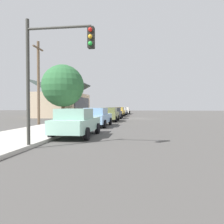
# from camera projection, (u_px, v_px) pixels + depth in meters

# --- Properties ---
(ground_plane) EXTENTS (120.00, 120.00, 0.00)m
(ground_plane) POSITION_uv_depth(u_px,v_px,m) (135.00, 118.00, 30.64)
(ground_plane) COLOR #4C4947
(sidewalk_curb) EXTENTS (60.00, 4.20, 0.16)m
(sidewalk_curb) POSITION_uv_depth(u_px,v_px,m) (96.00, 118.00, 31.39)
(sidewalk_curb) COLOR beige
(sidewalk_curb) RESTS_ON ground
(car_seafoam) EXTENTS (4.43, 2.06, 1.59)m
(car_seafoam) POSITION_uv_depth(u_px,v_px,m) (76.00, 122.00, 12.25)
(car_seafoam) COLOR #9ED1BC
(car_seafoam) RESTS_ON ground
(car_skyblue) EXTENTS (4.83, 2.08, 1.59)m
(car_skyblue) POSITION_uv_depth(u_px,v_px,m) (97.00, 117.00, 18.50)
(car_skyblue) COLOR #8CB7E0
(car_skyblue) RESTS_ON ground
(car_olive) EXTENTS (4.64, 2.01, 1.59)m
(car_olive) POSITION_uv_depth(u_px,v_px,m) (110.00, 114.00, 24.79)
(car_olive) COLOR olive
(car_olive) RESTS_ON ground
(car_charcoal) EXTENTS (4.74, 2.16, 1.59)m
(car_charcoal) POSITION_uv_depth(u_px,v_px,m) (115.00, 113.00, 30.86)
(car_charcoal) COLOR #2D3035
(car_charcoal) RESTS_ON ground
(car_mustard) EXTENTS (4.51, 1.99, 1.59)m
(car_mustard) POSITION_uv_depth(u_px,v_px,m) (119.00, 112.00, 37.42)
(car_mustard) COLOR gold
(car_mustard) RESTS_ON ground
(car_silver) EXTENTS (4.55, 2.03, 1.59)m
(car_silver) POSITION_uv_depth(u_px,v_px,m) (122.00, 111.00, 43.73)
(car_silver) COLOR silver
(car_silver) RESTS_ON ground
(car_ivory) EXTENTS (4.42, 1.93, 1.59)m
(car_ivory) POSITION_uv_depth(u_px,v_px,m) (126.00, 110.00, 49.85)
(car_ivory) COLOR silver
(car_ivory) RESTS_ON ground
(storefront_building) EXTENTS (11.18, 6.82, 5.71)m
(storefront_building) POSITION_uv_depth(u_px,v_px,m) (63.00, 104.00, 35.96)
(storefront_building) COLOR #CCB293
(storefront_building) RESTS_ON ground
(shade_tree) EXTENTS (5.45, 5.45, 7.11)m
(shade_tree) POSITION_uv_depth(u_px,v_px,m) (63.00, 86.00, 27.97)
(shade_tree) COLOR brown
(shade_tree) RESTS_ON ground
(traffic_light_main) EXTENTS (0.37, 2.79, 5.20)m
(traffic_light_main) POSITION_uv_depth(u_px,v_px,m) (53.00, 61.00, 8.51)
(traffic_light_main) COLOR #383833
(traffic_light_main) RESTS_ON ground
(utility_pole_wooden) EXTENTS (1.80, 0.24, 7.50)m
(utility_pole_wooden) POSITION_uv_depth(u_px,v_px,m) (38.00, 82.00, 19.31)
(utility_pole_wooden) COLOR brown
(utility_pole_wooden) RESTS_ON ground
(fire_hydrant_red) EXTENTS (0.22, 0.22, 0.71)m
(fire_hydrant_red) POSITION_uv_depth(u_px,v_px,m) (115.00, 113.00, 42.88)
(fire_hydrant_red) COLOR red
(fire_hydrant_red) RESTS_ON sidewalk_curb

